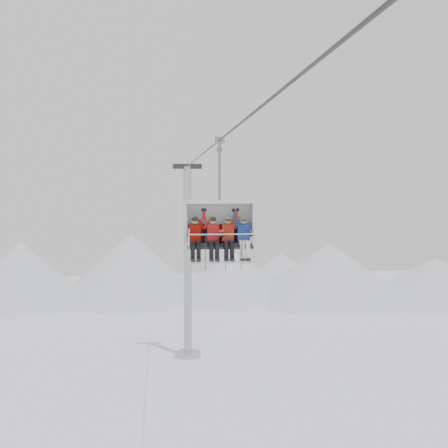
{
  "coord_description": "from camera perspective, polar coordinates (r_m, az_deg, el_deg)",
  "views": [
    {
      "loc": [
        -1.94,
        -16.77,
        11.73
      ],
      "look_at": [
        0.0,
        0.0,
        10.68
      ],
      "focal_mm": 45.0,
      "sensor_mm": 36.0,
      "label": 1
    }
  ],
  "objects": [
    {
      "name": "haul_cable",
      "position": [
        16.96,
        0.0,
        8.87
      ],
      "size": [
        0.06,
        50.0,
        0.06
      ],
      "primitive_type": "cylinder",
      "rotation": [
        1.57,
        0.0,
        0.0
      ],
      "color": "#2D2D32",
      "rests_on": "lift_tower_left"
    },
    {
      "name": "skier_far_right",
      "position": [
        18.11,
        2.0,
        -1.34
      ],
      "size": [
        0.38,
        1.69,
        1.54
      ],
      "color": "navy",
      "rests_on": "chairlift_carrier"
    },
    {
      "name": "ridgeline",
      "position": [
        59.49,
        -6.21,
        -5.06
      ],
      "size": [
        72.0,
        21.0,
        7.0
      ],
      "color": "white",
      "rests_on": "ground"
    },
    {
      "name": "skier_center_right",
      "position": [
        18.04,
        0.4,
        -1.35
      ],
      "size": [
        0.38,
        1.69,
        1.55
      ],
      "color": "#B62510",
      "rests_on": "chairlift_carrier"
    },
    {
      "name": "skier_far_left",
      "position": [
        17.94,
        -2.96,
        -1.38
      ],
      "size": [
        0.38,
        1.69,
        1.55
      ],
      "color": "#A20E03",
      "rests_on": "chairlift_carrier"
    },
    {
      "name": "chairlift_carrier",
      "position": [
        18.28,
        -0.49,
        0.17
      ],
      "size": [
        2.24,
        1.17,
        3.98
      ],
      "color": "black",
      "rests_on": "haul_cable"
    },
    {
      "name": "skier_center_left",
      "position": [
        17.99,
        -1.1,
        -1.37
      ],
      "size": [
        0.38,
        1.69,
        1.55
      ],
      "color": "red",
      "rests_on": "chairlift_carrier"
    },
    {
      "name": "lift_tower_right",
      "position": [
        39.28,
        -3.71,
        -5.16
      ],
      "size": [
        2.0,
        1.8,
        13.48
      ],
      "color": "#ABADB3",
      "rests_on": "ground"
    }
  ]
}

